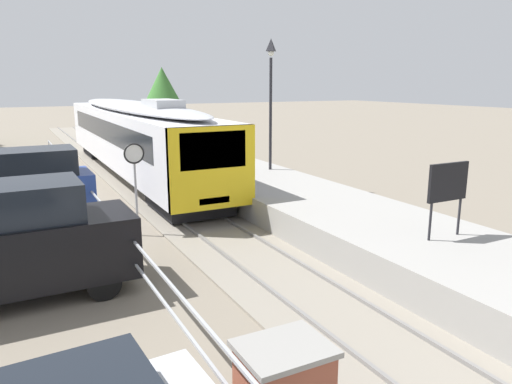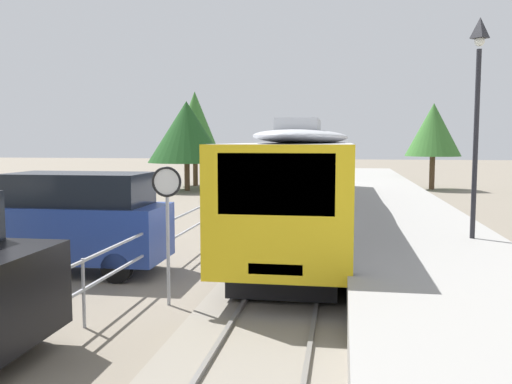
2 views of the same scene
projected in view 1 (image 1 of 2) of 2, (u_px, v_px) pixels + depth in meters
name	position (u px, v px, depth m)	size (l,w,h in m)	color
ground_plane	(74.00, 186.00, 21.52)	(160.00, 160.00, 0.00)	slate
track_rails	(141.00, 179.00, 22.86)	(3.20, 60.00, 0.14)	gray
commuter_train	(134.00, 133.00, 23.07)	(2.82, 20.03, 3.74)	silver
station_platform	(204.00, 165.00, 24.23)	(3.90, 60.00, 0.90)	#999691
platform_lamp_mid_platform	(271.00, 80.00, 19.68)	(0.34, 0.34, 5.35)	#232328
platform_notice_board	(448.00, 185.00, 11.20)	(1.20, 0.08, 1.80)	#232328
speed_limit_sign	(135.00, 166.00, 14.04)	(0.61, 0.10, 2.81)	#9EA0A5
brick_utility_cabinet	(284.00, 383.00, 6.44)	(1.21, 0.99, 1.13)	brown
carpark_fence	(111.00, 224.00, 12.53)	(0.06, 36.06, 1.25)	#9EA0A5
parked_van_black	(8.00, 242.00, 9.93)	(4.92, 2.00, 2.51)	black
parked_van_blue	(11.00, 190.00, 14.77)	(4.91, 1.98, 2.51)	navy
tree_distant_left	(162.00, 88.00, 42.24)	(3.72, 3.72, 5.84)	brown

